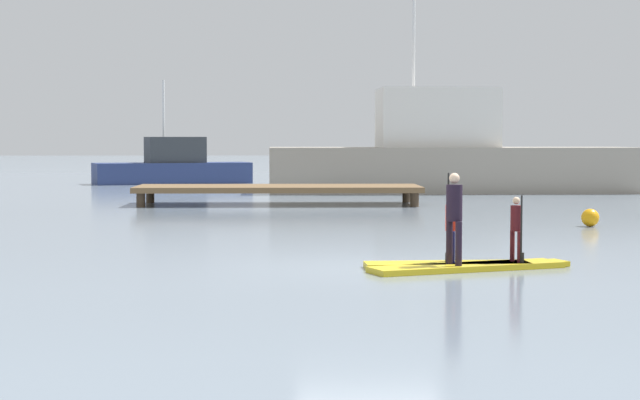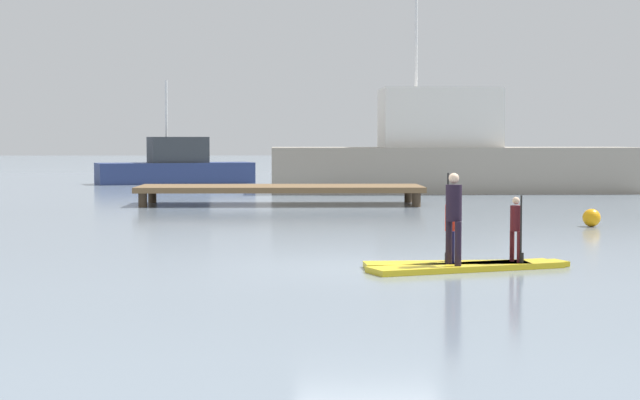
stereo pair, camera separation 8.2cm
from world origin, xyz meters
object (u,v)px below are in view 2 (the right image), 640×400
paddler_child_solo (451,225)px  mooring_buoy_near (592,218)px  paddleboard_far (471,267)px  paddler_adult (453,212)px  paddler_child_front (516,226)px  fishing_boat_white_large (450,156)px  paddleboard_near (451,265)px  motor_boat_small_navy (176,167)px

paddler_child_solo → mooring_buoy_near: 9.89m
paddleboard_far → paddler_adult: paddler_adult is taller
paddler_adult → paddler_child_front: 1.23m
paddler_child_solo → mooring_buoy_near: paddler_child_solo is taller
fishing_boat_white_large → paddler_child_solo: bearing=-98.1°
paddleboard_near → paddleboard_far: (0.29, -0.29, 0.00)m
motor_boat_small_navy → mooring_buoy_near: size_ratio=17.40×
paddler_child_solo → paddleboard_far: (0.30, -0.30, -0.68)m
fishing_boat_white_large → paddler_adult: bearing=-98.0°
paddleboard_near → paddleboard_far: same height
paddleboard_near → motor_boat_small_navy: size_ratio=0.38×
paddler_child_solo → paddler_adult: (-0.02, -0.41, 0.24)m
paddleboard_far → paddler_adult: (-0.31, -0.11, 0.93)m
paddler_adult → motor_boat_small_navy: motor_boat_small_navy is taller
paddleboard_near → paddler_adult: bearing=-92.9°
paddleboard_near → paddler_child_solo: paddler_child_solo is taller
paddleboard_far → motor_boat_small_navy: (-8.64, 35.28, 0.76)m
paddler_child_solo → motor_boat_small_navy: bearing=103.4°
paddleboard_near → mooring_buoy_near: (4.78, 8.65, 0.17)m
paddler_child_solo → paddler_child_front: size_ratio=0.99×
paddler_child_front → fishing_boat_white_large: (2.66, 26.52, 0.73)m
paddler_adult → paddler_child_front: paddler_adult is taller
fishing_boat_white_large → mooring_buoy_near: (1.00, -17.87, -1.23)m
paddler_child_solo → mooring_buoy_near: bearing=61.0°
paddler_child_solo → paddleboard_far: 0.80m
paddleboard_near → mooring_buoy_near: mooring_buoy_near is taller
mooring_buoy_near → paddler_adult: bearing=-117.9°
paddler_child_solo → paddler_adult: size_ratio=0.74×
mooring_buoy_near → paddleboard_far: bearing=-116.6°
fishing_boat_white_large → mooring_buoy_near: size_ratio=33.43×
paddler_child_front → fishing_boat_white_large: fishing_boat_white_large is taller
paddleboard_far → paddler_adult: 0.99m
paddleboard_near → paddler_child_solo: 0.68m
paddleboard_far → paddler_child_front: size_ratio=3.12×
paddler_child_front → motor_boat_small_navy: motor_boat_small_navy is taller
paddler_child_front → motor_boat_small_navy: 36.25m
paddler_child_solo → paddler_child_front: paddler_child_front is taller
paddleboard_far → paddler_adult: size_ratio=2.33×
paddler_child_front → motor_boat_small_navy: size_ratio=0.15×
paddleboard_near → paddleboard_far: 0.41m
paddleboard_far → mooring_buoy_near: bearing=63.4°
paddler_adult → mooring_buoy_near: 10.27m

